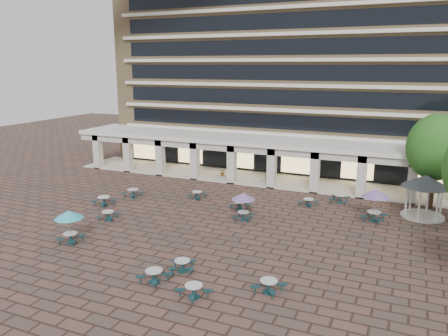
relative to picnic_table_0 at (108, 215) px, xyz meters
The scene contains 21 objects.
ground 6.99m from the picnic_table_0, 12.92° to the left, with size 120.00×120.00×0.00m, color brown.
apartment_building 30.42m from the picnic_table_0, 75.89° to the left, with size 40.00×15.50×25.20m.
retail_arcade 17.90m from the picnic_table_0, 67.44° to the left, with size 42.00×6.60×4.40m.
picnic_table_0 is the anchor object (origin of this frame).
picnic_table_1 11.28m from the picnic_table_0, 39.32° to the right, with size 1.83×1.83×0.73m.
picnic_table_2 13.84m from the picnic_table_0, 33.85° to the right, with size 1.93×1.93×0.70m.
picnic_table_3 15.96m from the picnic_table_0, 20.89° to the right, with size 1.81×1.81×0.71m.
picnic_table_4 4.95m from the picnic_table_0, 83.21° to the right, with size 1.98×1.98×2.28m.
picnic_table_5 3.84m from the picnic_table_0, 132.92° to the left, with size 1.97×1.97×0.79m.
picnic_table_6 10.65m from the picnic_table_0, 23.36° to the left, with size 1.89×1.89×2.18m.
picnic_table_7 10.93m from the picnic_table_0, 29.35° to the right, with size 1.89×1.89×0.70m.
picnic_table_8 8.61m from the picnic_table_0, 63.22° to the left, with size 1.74×1.74×0.69m.
picnic_table_9 10.68m from the picnic_table_0, 37.31° to the left, with size 1.71×1.71×0.68m.
picnic_table_10 16.63m from the picnic_table_0, 35.32° to the left, with size 1.77×1.77×0.66m.
picnic_table_11 20.70m from the picnic_table_0, 22.62° to the left, with size 2.21×2.21×2.55m.
picnic_table_12 6.11m from the picnic_table_0, 106.62° to the left, with size 1.90×1.90×0.75m.
picnic_table_13 19.65m from the picnic_table_0, 36.04° to the left, with size 1.78×1.78×0.78m.
gazebo 24.93m from the picnic_table_0, 25.02° to the left, with size 3.65×3.65×3.39m.
tree_east_c 27.06m from the picnic_table_0, 29.61° to the left, with size 4.81×4.81×8.01m.
planter_left 14.87m from the picnic_table_0, 76.53° to the left, with size 1.50×0.83×1.28m.
planter_right 16.72m from the picnic_table_0, 59.85° to the left, with size 1.50×0.82×1.31m.
Camera 1 is at (14.30, -27.50, 11.78)m, focal length 35.00 mm.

